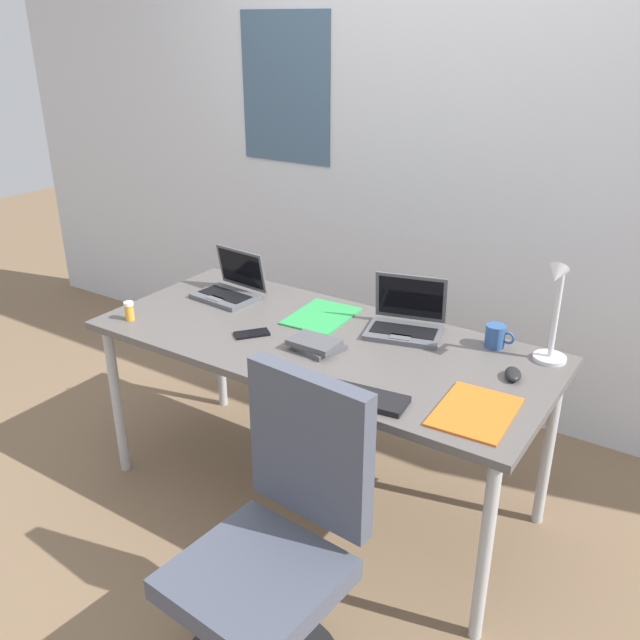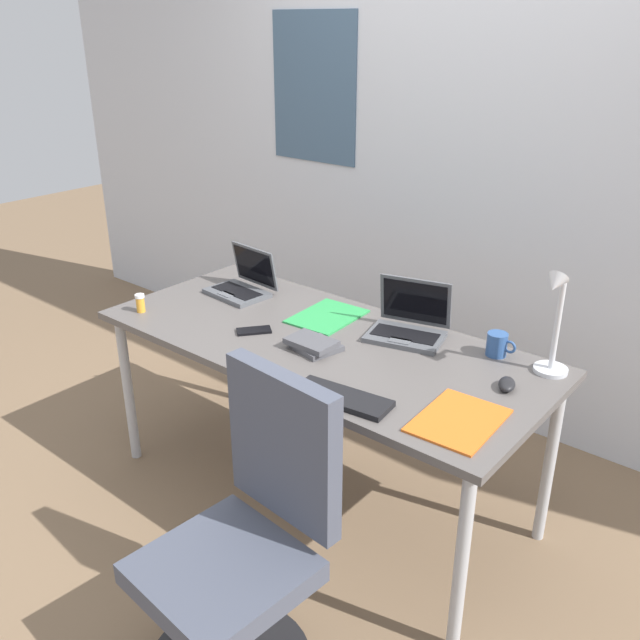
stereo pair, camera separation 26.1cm
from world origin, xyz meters
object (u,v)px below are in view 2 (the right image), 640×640
at_px(computer_mouse, 507,384).
at_px(office_chair, 244,562).
at_px(laptop_front_left, 242,284).
at_px(external_keyboard, 342,398).
at_px(paper_folder_near_mouse, 327,316).
at_px(coffee_mug, 497,344).
at_px(desk_lamp, 554,324).
at_px(paper_folder_by_keyboard, 458,420).
at_px(laptop_far_corner, 408,326).
at_px(pill_bottle, 140,303).
at_px(cell_phone, 254,331).
at_px(book_stack, 314,345).

distance_m(computer_mouse, office_chair, 1.03).
relative_size(laptop_front_left, external_keyboard, 0.88).
bearing_deg(office_chair, external_keyboard, 90.21).
distance_m(paper_folder_near_mouse, coffee_mug, 0.72).
height_order(desk_lamp, office_chair, desk_lamp).
height_order(paper_folder_by_keyboard, paper_folder_near_mouse, same).
distance_m(external_keyboard, paper_folder_by_keyboard, 0.38).
bearing_deg(paper_folder_by_keyboard, laptop_far_corner, 137.20).
bearing_deg(external_keyboard, pill_bottle, 170.96).
height_order(cell_phone, book_stack, book_stack).
distance_m(desk_lamp, external_keyboard, 0.76).
height_order(laptop_far_corner, book_stack, laptop_far_corner).
bearing_deg(book_stack, external_keyboard, -36.22).
distance_m(external_keyboard, pill_bottle, 1.11).
bearing_deg(office_chair, paper_folder_near_mouse, 115.75).
distance_m(cell_phone, paper_folder_near_mouse, 0.33).
distance_m(external_keyboard, book_stack, 0.39).
bearing_deg(laptop_front_left, computer_mouse, -2.18).
relative_size(laptop_far_corner, pill_bottle, 4.28).
height_order(laptop_front_left, pill_bottle, laptop_front_left).
xyz_separation_m(cell_phone, paper_folder_by_keyboard, (0.95, -0.07, -0.00)).
bearing_deg(pill_bottle, laptop_front_left, 67.14).
distance_m(computer_mouse, coffee_mug, 0.25).
height_order(paper_folder_near_mouse, coffee_mug, coffee_mug).
bearing_deg(cell_phone, desk_lamp, 58.80).
xyz_separation_m(external_keyboard, cell_phone, (-0.60, 0.20, -0.01)).
bearing_deg(coffee_mug, laptop_front_left, -172.31).
distance_m(cell_phone, paper_folder_by_keyboard, 0.96).
bearing_deg(laptop_far_corner, paper_folder_near_mouse, -170.52).
bearing_deg(office_chair, paper_folder_by_keyboard, 59.43).
xyz_separation_m(laptop_front_left, book_stack, (0.62, -0.24, -0.02)).
distance_m(laptop_front_left, laptop_far_corner, 0.83).
height_order(cell_phone, coffee_mug, coffee_mug).
bearing_deg(laptop_far_corner, office_chair, -84.04).
height_order(external_keyboard, book_stack, book_stack).
height_order(paper_folder_near_mouse, office_chair, office_chair).
relative_size(cell_phone, paper_folder_by_keyboard, 0.44).
height_order(laptop_front_left, coffee_mug, laptop_front_left).
xyz_separation_m(pill_bottle, book_stack, (0.80, 0.19, -0.02)).
relative_size(laptop_far_corner, external_keyboard, 1.02).
relative_size(laptop_far_corner, computer_mouse, 3.52).
xyz_separation_m(desk_lamp, coffee_mug, (-0.21, 0.03, -0.15)).
xyz_separation_m(desk_lamp, paper_folder_near_mouse, (-0.91, -0.10, -0.19)).
height_order(cell_phone, paper_folder_near_mouse, cell_phone).
relative_size(laptop_far_corner, cell_phone, 2.49).
bearing_deg(office_chair, desk_lamp, 67.31).
distance_m(computer_mouse, paper_folder_by_keyboard, 0.29).
height_order(desk_lamp, computer_mouse, desk_lamp).
height_order(laptop_far_corner, computer_mouse, laptop_far_corner).
distance_m(desk_lamp, pill_bottle, 1.66).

